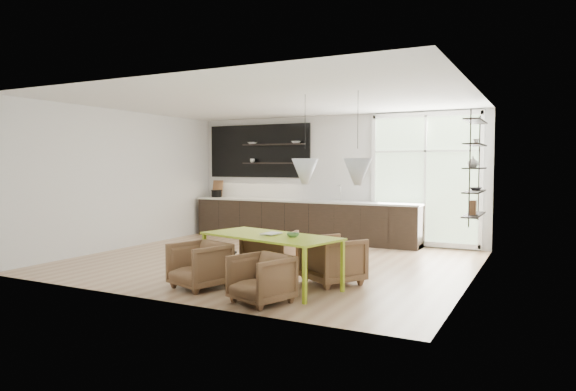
{
  "coord_description": "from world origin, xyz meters",
  "views": [
    {
      "loc": [
        4.52,
        -8.07,
        1.76
      ],
      "look_at": [
        0.08,
        0.6,
        1.18
      ],
      "focal_mm": 32.0,
      "sensor_mm": 36.0,
      "label": 1
    }
  ],
  "objects_px": {
    "armchair_back_left": "(270,252)",
    "armchair_front_left": "(200,265)",
    "dining_table": "(270,239)",
    "wire_stool": "(227,261)",
    "armchair_back_right": "(333,260)",
    "armchair_front_right": "(261,279)"
  },
  "relations": [
    {
      "from": "armchair_back_left",
      "to": "armchair_front_left",
      "type": "bearing_deg",
      "value": 66.22
    },
    {
      "from": "dining_table",
      "to": "wire_stool",
      "type": "height_order",
      "value": "dining_table"
    },
    {
      "from": "armchair_back_right",
      "to": "armchair_front_left",
      "type": "xyz_separation_m",
      "value": [
        -1.59,
        -1.13,
        -0.02
      ]
    },
    {
      "from": "armchair_front_left",
      "to": "wire_stool",
      "type": "distance_m",
      "value": 0.72
    },
    {
      "from": "dining_table",
      "to": "armchair_front_left",
      "type": "relative_size",
      "value": 3.05
    },
    {
      "from": "armchair_back_right",
      "to": "wire_stool",
      "type": "distance_m",
      "value": 1.66
    },
    {
      "from": "armchair_front_left",
      "to": "wire_stool",
      "type": "xyz_separation_m",
      "value": [
        -0.02,
        0.72,
        -0.06
      ]
    },
    {
      "from": "armchair_back_right",
      "to": "armchair_front_right",
      "type": "relative_size",
      "value": 1.14
    },
    {
      "from": "dining_table",
      "to": "armchair_front_right",
      "type": "height_order",
      "value": "dining_table"
    },
    {
      "from": "armchair_back_left",
      "to": "armchair_back_right",
      "type": "bearing_deg",
      "value": 161.85
    },
    {
      "from": "armchair_back_right",
      "to": "armchair_front_left",
      "type": "height_order",
      "value": "armchair_back_right"
    },
    {
      "from": "dining_table",
      "to": "wire_stool",
      "type": "xyz_separation_m",
      "value": [
        -0.86,
        0.16,
        -0.43
      ]
    },
    {
      "from": "armchair_front_left",
      "to": "armchair_back_left",
      "type": "bearing_deg",
      "value": 92.01
    },
    {
      "from": "armchair_back_right",
      "to": "armchair_back_left",
      "type": "bearing_deg",
      "value": 22.72
    },
    {
      "from": "armchair_front_left",
      "to": "armchair_front_right",
      "type": "distance_m",
      "value": 1.21
    },
    {
      "from": "dining_table",
      "to": "armchair_back_right",
      "type": "height_order",
      "value": "dining_table"
    },
    {
      "from": "dining_table",
      "to": "armchair_front_left",
      "type": "height_order",
      "value": "dining_table"
    },
    {
      "from": "armchair_front_right",
      "to": "armchair_back_right",
      "type": "bearing_deg",
      "value": 93.46
    },
    {
      "from": "armchair_back_left",
      "to": "armchair_front_right",
      "type": "relative_size",
      "value": 1.13
    },
    {
      "from": "armchair_back_left",
      "to": "armchair_front_left",
      "type": "relative_size",
      "value": 1.07
    },
    {
      "from": "armchair_back_left",
      "to": "armchair_front_right",
      "type": "distance_m",
      "value": 1.82
    },
    {
      "from": "armchair_back_right",
      "to": "armchair_front_left",
      "type": "distance_m",
      "value": 1.95
    }
  ]
}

